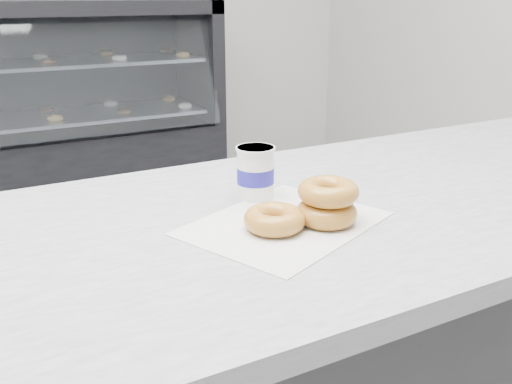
% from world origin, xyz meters
% --- Properties ---
extents(display_case, '(2.40, 0.74, 1.25)m').
position_xyz_m(display_case, '(0.00, 2.12, 0.49)').
color(display_case, black).
rests_on(display_case, ground).
extents(wax_paper, '(0.41, 0.37, 0.00)m').
position_xyz_m(wax_paper, '(0.17, -0.65, 0.90)').
color(wax_paper, silver).
rests_on(wax_paper, counter).
extents(donut_single, '(0.12, 0.12, 0.04)m').
position_xyz_m(donut_single, '(0.14, -0.67, 0.92)').
color(donut_single, gold).
rests_on(donut_single, wax_paper).
extents(donut_stack, '(0.13, 0.13, 0.08)m').
position_xyz_m(donut_stack, '(0.24, -0.68, 0.94)').
color(donut_stack, gold).
rests_on(donut_stack, wax_paper).
extents(coffee_cup, '(0.08, 0.08, 0.11)m').
position_xyz_m(coffee_cup, '(0.19, -0.50, 0.95)').
color(coffee_cup, white).
rests_on(coffee_cup, counter).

